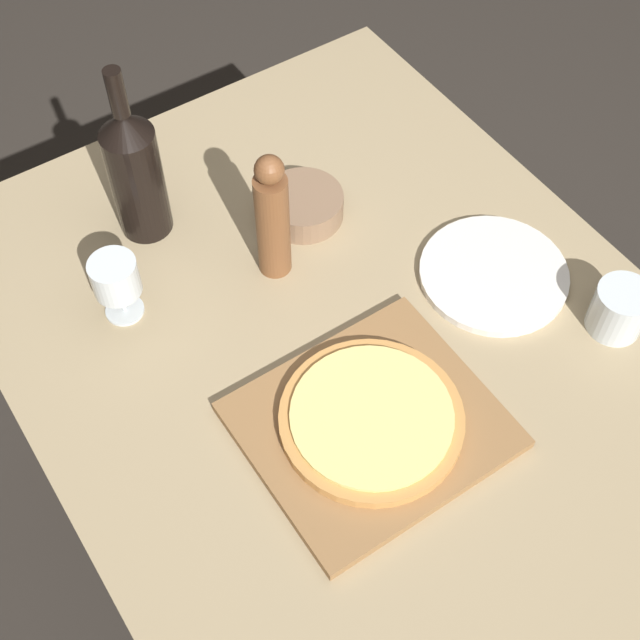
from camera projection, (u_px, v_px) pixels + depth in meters
name	position (u px, v px, depth m)	size (l,w,h in m)	color
ground_plane	(336.00, 526.00, 2.05)	(12.00, 12.00, 0.00)	#2D2823
dining_table	(341.00, 370.00, 1.50)	(0.99, 1.25, 0.77)	#9E8966
cutting_board	(371.00, 425.00, 1.31)	(0.36, 0.32, 0.02)	olive
pizza	(372.00, 418.00, 1.30)	(0.27, 0.27, 0.02)	#C68947
wine_bottle	(135.00, 171.00, 1.45)	(0.09, 0.09, 0.33)	black
pepper_mill	(272.00, 219.00, 1.40)	(0.05, 0.05, 0.25)	brown
wine_glass	(116.00, 279.00, 1.38)	(0.08, 0.08, 0.12)	silver
small_bowl	(304.00, 206.00, 1.55)	(0.14, 0.14, 0.05)	#84664C
drinking_tumbler	(619.00, 309.00, 1.40)	(0.09, 0.09, 0.08)	silver
dinner_plate	(494.00, 274.00, 1.48)	(0.25, 0.25, 0.01)	silver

